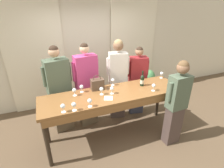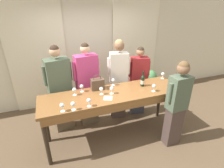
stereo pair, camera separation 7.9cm
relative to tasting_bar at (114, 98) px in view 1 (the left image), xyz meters
name	(u,v)px [view 1 (the left image)]	position (x,y,z in m)	size (l,w,h in m)	color
ground_plane	(113,135)	(0.00, 0.03, -0.91)	(18.00, 18.00, 0.00)	brown
wall_back	(88,50)	(0.00, 1.81, 0.49)	(12.00, 0.06, 2.80)	beige
curtain_panel_left	(36,58)	(-1.29, 1.75, 0.43)	(1.34, 0.03, 2.69)	#EFE5C6
curtain_panel_right	(133,49)	(1.29, 1.75, 0.43)	(1.34, 0.03, 2.69)	#EFE5C6
tasting_bar	(114,98)	(0.00, 0.00, 0.00)	(2.69, 0.74, 1.02)	brown
wine_bottle	(142,80)	(0.65, 0.10, 0.22)	(0.08, 0.08, 0.32)	black
handbag	(97,84)	(-0.23, 0.28, 0.22)	(0.24, 0.15, 0.30)	brown
wine_glass_front_left	(162,74)	(1.25, 0.28, 0.21)	(0.07, 0.07, 0.15)	white
wine_glass_front_mid	(90,101)	(-0.53, -0.27, 0.21)	(0.07, 0.07, 0.15)	white
wine_glass_front_right	(101,89)	(-0.23, 0.05, 0.21)	(0.07, 0.07, 0.15)	white
wine_glass_center_left	(82,87)	(-0.54, 0.28, 0.21)	(0.07, 0.07, 0.15)	white
wine_glass_center_mid	(154,86)	(0.74, -0.17, 0.21)	(0.07, 0.07, 0.15)	white
wine_glass_center_right	(112,89)	(-0.04, 0.01, 0.21)	(0.07, 0.07, 0.15)	white
wine_glass_back_left	(74,90)	(-0.69, 0.19, 0.21)	(0.07, 0.07, 0.15)	white
wine_glass_back_mid	(74,105)	(-0.79, -0.29, 0.21)	(0.07, 0.07, 0.15)	white
wine_glass_back_right	(63,106)	(-0.95, -0.27, 0.21)	(0.07, 0.07, 0.15)	white
wine_glass_near_host	(113,81)	(0.11, 0.34, 0.21)	(0.07, 0.07, 0.15)	white
napkin	(108,98)	(-0.16, -0.13, 0.11)	(0.20, 0.20, 0.00)	white
pen	(108,89)	(-0.04, 0.21, 0.11)	(0.05, 0.14, 0.01)	black
guest_olive_jacket	(59,91)	(-0.92, 0.66, 0.02)	(0.56, 0.35, 1.85)	brown
guest_pink_top	(87,86)	(-0.35, 0.66, 0.02)	(0.57, 0.28, 1.85)	brown
guest_cream_sweater	(118,79)	(0.36, 0.66, 0.07)	(0.51, 0.31, 1.87)	#473833
guest_striped_shirt	(137,81)	(0.87, 0.66, -0.06)	(0.50, 0.32, 1.68)	#383D51
host_pouring	(177,103)	(1.01, -0.54, -0.02)	(0.47, 0.24, 1.70)	#473833
potted_plant	(149,80)	(1.72, 1.42, -0.50)	(0.36, 0.36, 0.74)	#935B3D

